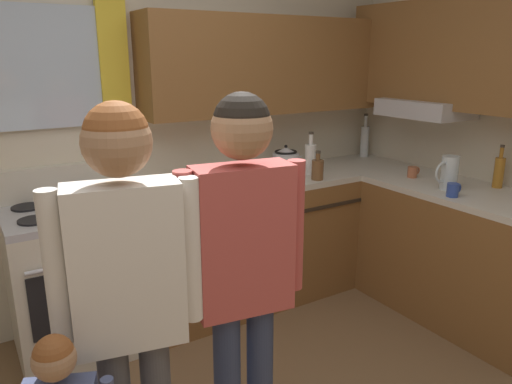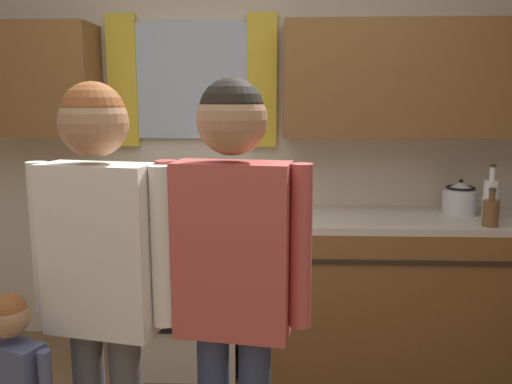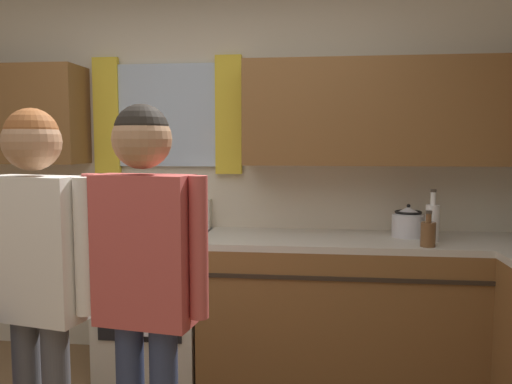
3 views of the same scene
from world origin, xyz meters
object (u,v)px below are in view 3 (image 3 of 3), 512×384
Objects in this scene: bottle_milk_white at (432,222)px; adult_holding_child at (37,264)px; bottle_squat_brown at (428,233)px; stovetop_kettle at (408,222)px; adult_in_plaid at (145,266)px; stove_oven at (156,298)px.

bottle_milk_white is 0.19× the size of adult_holding_child.
bottle_milk_white is 0.17m from bottle_squat_brown.
bottle_milk_white is 0.19m from stovetop_kettle.
adult_in_plaid reaches higher than adult_holding_child.
adult_in_plaid is (-1.22, -1.44, 0.03)m from stovetop_kettle.
stove_oven is at bearing 106.47° from adult_in_plaid.
stove_oven is 1.70m from stovetop_kettle.
stove_oven is 1.82m from bottle_milk_white.
stovetop_kettle is at bearing 126.81° from bottle_milk_white.
bottle_squat_brown is 0.75× the size of stovetop_kettle.
adult_holding_child is (-1.65, -1.42, 0.02)m from stovetop_kettle.
adult_in_plaid is at bearing -73.53° from stove_oven.
adult_holding_child reaches higher than bottle_milk_white.
stove_oven is at bearing 172.14° from bottle_squat_brown.
stovetop_kettle reaches higher than stove_oven.
adult_holding_child is (-1.71, -1.12, 0.04)m from bottle_squat_brown.
bottle_milk_white is 0.19× the size of adult_in_plaid.
adult_in_plaid reaches higher than bottle_milk_white.
bottle_squat_brown is at bearing -109.91° from bottle_milk_white.
adult_holding_child is (-0.03, -1.35, 0.55)m from stove_oven.
stovetop_kettle is (1.62, 0.07, 0.53)m from stove_oven.
stovetop_kettle is (-0.11, 0.15, -0.02)m from bottle_milk_white.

